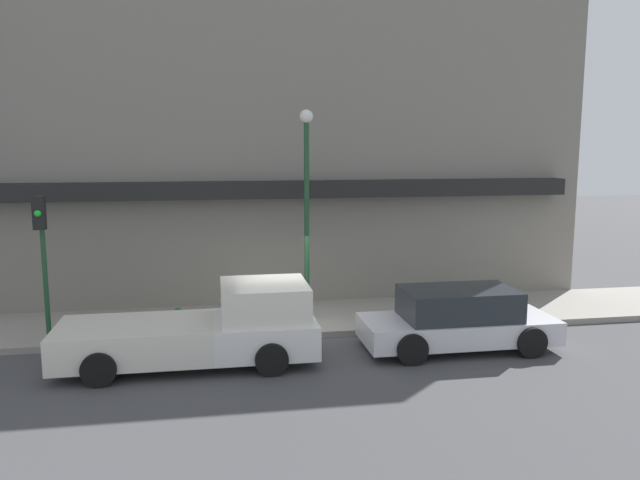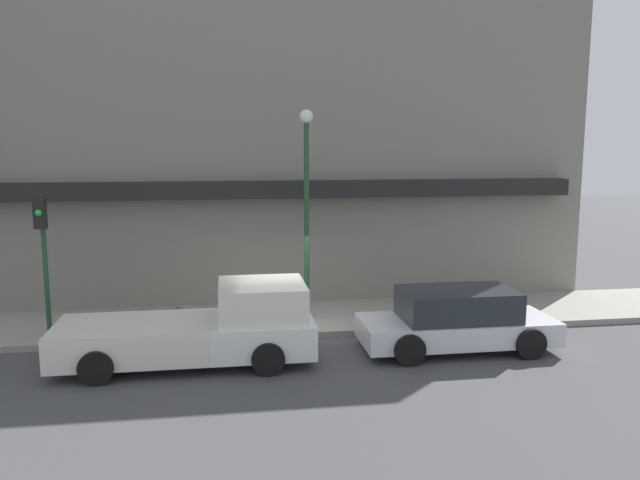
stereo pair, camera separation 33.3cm
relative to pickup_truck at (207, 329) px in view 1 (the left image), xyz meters
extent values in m
plane|color=#424244|center=(2.00, 1.35, -0.80)|extent=(80.00, 80.00, 0.00)
cube|color=gray|center=(2.00, 2.99, -0.72)|extent=(36.00, 3.28, 0.17)
cube|color=gray|center=(2.00, 6.13, 4.22)|extent=(19.80, 3.00, 10.05)
cube|color=black|center=(2.00, 4.33, 2.84)|extent=(18.22, 0.60, 0.50)
cube|color=white|center=(1.31, 0.00, -0.18)|extent=(2.30, 2.08, 0.76)
cube|color=silver|center=(1.31, 0.00, 0.61)|extent=(1.96, 1.92, 0.82)
cube|color=silver|center=(-1.57, 0.00, -0.18)|extent=(3.46, 2.08, 0.76)
cylinder|color=black|center=(1.37, 1.04, -0.44)|extent=(0.73, 0.22, 0.73)
cylinder|color=black|center=(1.37, -1.04, -0.44)|extent=(0.73, 0.22, 0.73)
cylinder|color=black|center=(-2.20, 1.04, -0.44)|extent=(0.73, 0.22, 0.73)
cylinder|color=black|center=(-2.20, -1.04, -0.44)|extent=(0.73, 0.22, 0.73)
cube|color=silver|center=(6.03, 0.00, -0.30)|extent=(4.70, 1.82, 0.56)
cube|color=#23282D|center=(6.03, 0.00, 0.34)|extent=(2.72, 1.64, 0.72)
cylinder|color=black|center=(7.48, 0.91, -0.44)|extent=(0.73, 0.22, 0.73)
cylinder|color=black|center=(7.48, -0.91, -0.44)|extent=(0.73, 0.22, 0.73)
cylinder|color=black|center=(4.57, 0.91, -0.44)|extent=(0.73, 0.22, 0.73)
cylinder|color=black|center=(4.57, -0.91, -0.44)|extent=(0.73, 0.22, 0.73)
cylinder|color=#196633|center=(-0.76, 2.25, -0.41)|extent=(0.17, 0.17, 0.45)
sphere|color=#196633|center=(-0.76, 2.25, -0.12)|extent=(0.16, 0.16, 0.16)
cylinder|color=#1E4728|center=(2.70, 2.63, 2.04)|extent=(0.14, 0.14, 5.34)
sphere|color=silver|center=(2.70, 2.63, 4.89)|extent=(0.36, 0.36, 0.36)
cylinder|color=#1E4728|center=(-3.88, 1.90, 1.15)|extent=(0.12, 0.12, 3.57)
cube|color=black|center=(-3.88, 1.74, 2.54)|extent=(0.28, 0.20, 0.80)
sphere|color=green|center=(-3.88, 1.62, 2.54)|extent=(0.16, 0.16, 0.16)
camera|label=1|loc=(0.20, -13.92, 4.16)|focal=35.00mm
camera|label=2|loc=(0.53, -13.97, 4.16)|focal=35.00mm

